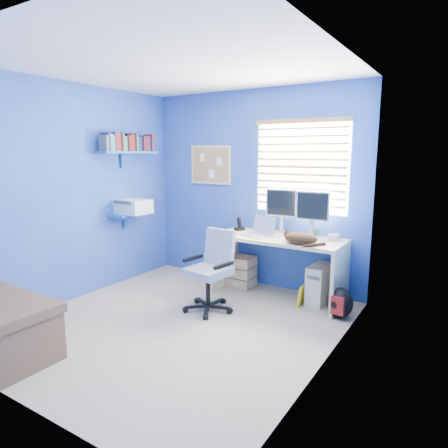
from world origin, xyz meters
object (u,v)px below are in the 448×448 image
Objects in this scene: laptop at (257,227)px; cat at (301,238)px; desk at (278,267)px; tower_pc at (320,284)px; office_chair at (211,281)px.

laptop is 0.90× the size of cat.
desk is at bearing 171.98° from cat.
laptop is at bearing -167.64° from cat.
laptop reaches higher than tower_pc.
desk is 0.88m from office_chair.
office_chair reaches higher than cat.
laptop is at bearing 70.06° from office_chair.
laptop is (-0.23, -0.10, 0.48)m from desk.
cat is at bearing -109.53° from tower_pc.
laptop is 0.97m from tower_pc.
laptop reaches higher than office_chair.
desk is at bearing 58.09° from office_chair.
cat is at bearing -32.23° from desk.
office_chair is (-0.95, -0.84, 0.11)m from tower_pc.
office_chair reaches higher than tower_pc.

